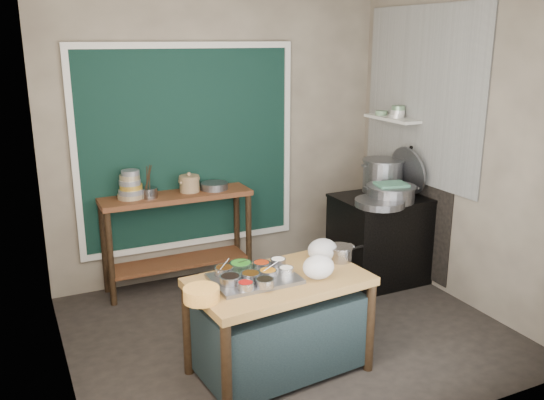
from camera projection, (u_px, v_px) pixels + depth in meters
name	position (u px, v px, depth m)	size (l,w,h in m)	color
floor	(286.00, 331.00, 4.90)	(3.50, 3.00, 0.02)	#2B2621
back_wall	(220.00, 140.00, 5.83)	(3.50, 0.02, 2.80)	gray
left_wall	(50.00, 195.00, 3.79)	(0.02, 3.00, 2.80)	gray
right_wall	(460.00, 151.00, 5.24)	(0.02, 3.00, 2.80)	gray
curtain_panel	(188.00, 148.00, 5.66)	(2.10, 0.02, 1.90)	black
curtain_frame	(189.00, 148.00, 5.65)	(2.22, 0.03, 2.02)	beige
tile_panel	(421.00, 96.00, 5.59)	(0.02, 1.70, 1.70)	#B2B2AA
soot_patch	(408.00, 207.00, 5.99)	(0.01, 1.30, 1.30)	black
wall_shelf	(392.00, 119.00, 5.87)	(0.22, 0.70, 0.03)	beige
prep_table	(279.00, 326.00, 4.19)	(1.25, 0.72, 0.75)	olive
back_counter	(178.00, 241.00, 5.65)	(1.45, 0.40, 0.95)	brown
stove_block	(381.00, 240.00, 5.82)	(0.90, 0.68, 0.85)	black
stove_top	(384.00, 198.00, 5.70)	(0.92, 0.69, 0.03)	black
condiment_tray	(255.00, 279.00, 4.04)	(0.59, 0.42, 0.03)	gray
condiment_bowls	(251.00, 273.00, 4.04)	(0.57, 0.46, 0.07)	gray
yellow_basin	(201.00, 294.00, 3.72)	(0.24, 0.24, 0.09)	#ED9C49
saucepan	(340.00, 253.00, 4.40)	(0.21, 0.21, 0.11)	gray
plastic_bag_a	(318.00, 267.00, 4.06)	(0.23, 0.20, 0.17)	white
plastic_bag_b	(322.00, 250.00, 4.38)	(0.23, 0.20, 0.17)	white
bowl_stack	(130.00, 186.00, 5.34)	(0.24, 0.24, 0.27)	tan
utensil_cup	(149.00, 193.00, 5.38)	(0.16, 0.16, 0.10)	gray
ceramic_crock	(189.00, 185.00, 5.59)	(0.21, 0.21, 0.14)	#957251
wide_bowl	(214.00, 186.00, 5.68)	(0.27, 0.27, 0.07)	gray
stock_pot	(383.00, 176.00, 5.83)	(0.43, 0.43, 0.34)	gray
pot_lid	(408.00, 171.00, 5.73)	(0.49, 0.49, 0.02)	gray
steamer	(391.00, 193.00, 5.51)	(0.48, 0.48, 0.16)	gray
green_cloth	(391.00, 184.00, 5.49)	(0.29, 0.22, 0.02)	#49886B
shallow_pan	(380.00, 203.00, 5.37)	(0.47, 0.47, 0.06)	gray
shelf_bowl_stack	(397.00, 112.00, 5.79)	(0.15, 0.15, 0.12)	silver
shelf_bowl_green	(381.00, 113.00, 6.03)	(0.12, 0.12, 0.04)	gray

